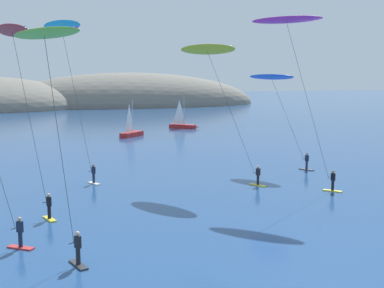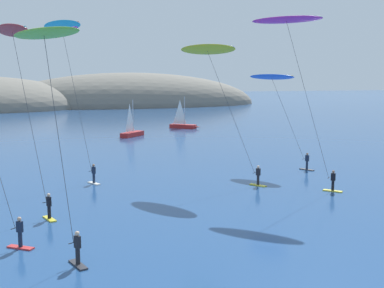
{
  "view_description": "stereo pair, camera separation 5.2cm",
  "coord_description": "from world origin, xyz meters",
  "px_view_note": "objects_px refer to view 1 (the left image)",
  "views": [
    {
      "loc": [
        -14.0,
        -5.82,
        8.92
      ],
      "look_at": [
        -2.74,
        25.62,
        4.36
      ],
      "focal_mm": 45.0,
      "sensor_mm": 36.0,
      "label": 1
    },
    {
      "loc": [
        -13.96,
        -5.83,
        8.92
      ],
      "look_at": [
        -2.74,
        25.62,
        4.36
      ],
      "focal_mm": 45.0,
      "sensor_mm": 36.0,
      "label": 2
    }
  ],
  "objects_px": {
    "kitesurfer_magenta": "(290,34)",
    "kitesurfer_cyan": "(63,35)",
    "kitesurfer_blue": "(274,83)",
    "kitesurfer_lime": "(47,52)",
    "sailboat_far": "(184,125)",
    "sailboat_near": "(133,132)",
    "kitesurfer_red": "(15,45)",
    "kitesurfer_yellow": "(210,57)"
  },
  "relations": [
    {
      "from": "sailboat_near",
      "to": "kitesurfer_magenta",
      "type": "distance_m",
      "value": 40.8
    },
    {
      "from": "sailboat_far",
      "to": "kitesurfer_cyan",
      "type": "height_order",
      "value": "kitesurfer_cyan"
    },
    {
      "from": "sailboat_far",
      "to": "kitesurfer_red",
      "type": "relative_size",
      "value": 0.45
    },
    {
      "from": "kitesurfer_red",
      "to": "kitesurfer_yellow",
      "type": "distance_m",
      "value": 16.67
    },
    {
      "from": "sailboat_near",
      "to": "kitesurfer_yellow",
      "type": "bearing_deg",
      "value": -90.86
    },
    {
      "from": "kitesurfer_cyan",
      "to": "kitesurfer_blue",
      "type": "relative_size",
      "value": 1.49
    },
    {
      "from": "kitesurfer_red",
      "to": "kitesurfer_blue",
      "type": "distance_m",
      "value": 25.86
    },
    {
      "from": "sailboat_near",
      "to": "kitesurfer_red",
      "type": "height_order",
      "value": "kitesurfer_red"
    },
    {
      "from": "sailboat_near",
      "to": "kitesurfer_magenta",
      "type": "height_order",
      "value": "kitesurfer_magenta"
    },
    {
      "from": "kitesurfer_magenta",
      "to": "kitesurfer_red",
      "type": "bearing_deg",
      "value": 177.89
    },
    {
      "from": "kitesurfer_lime",
      "to": "kitesurfer_cyan",
      "type": "bearing_deg",
      "value": 82.78
    },
    {
      "from": "sailboat_near",
      "to": "sailboat_far",
      "type": "xyz_separation_m",
      "value": [
        11.39,
        8.71,
        0.0
      ]
    },
    {
      "from": "kitesurfer_red",
      "to": "kitesurfer_lime",
      "type": "bearing_deg",
      "value": -81.98
    },
    {
      "from": "kitesurfer_red",
      "to": "kitesurfer_blue",
      "type": "height_order",
      "value": "kitesurfer_red"
    },
    {
      "from": "kitesurfer_yellow",
      "to": "kitesurfer_blue",
      "type": "bearing_deg",
      "value": 22.89
    },
    {
      "from": "kitesurfer_lime",
      "to": "kitesurfer_yellow",
      "type": "relative_size",
      "value": 0.95
    },
    {
      "from": "sailboat_far",
      "to": "kitesurfer_magenta",
      "type": "relative_size",
      "value": 0.41
    },
    {
      "from": "kitesurfer_lime",
      "to": "kitesurfer_blue",
      "type": "relative_size",
      "value": 1.2
    },
    {
      "from": "sailboat_near",
      "to": "kitesurfer_magenta",
      "type": "xyz_separation_m",
      "value": [
        4.23,
        -38.83,
        11.81
      ]
    },
    {
      "from": "sailboat_far",
      "to": "kitesurfer_magenta",
      "type": "distance_m",
      "value": 49.51
    },
    {
      "from": "sailboat_far",
      "to": "kitesurfer_blue",
      "type": "relative_size",
      "value": 0.6
    },
    {
      "from": "sailboat_near",
      "to": "kitesurfer_lime",
      "type": "distance_m",
      "value": 51.68
    },
    {
      "from": "kitesurfer_magenta",
      "to": "kitesurfer_cyan",
      "type": "relative_size",
      "value": 0.99
    },
    {
      "from": "kitesurfer_magenta",
      "to": "kitesurfer_blue",
      "type": "distance_m",
      "value": 10.44
    },
    {
      "from": "sailboat_near",
      "to": "kitesurfer_cyan",
      "type": "xyz_separation_m",
      "value": [
        -12.49,
        -28.32,
        12.12
      ]
    },
    {
      "from": "sailboat_far",
      "to": "kitesurfer_blue",
      "type": "height_order",
      "value": "kitesurfer_blue"
    },
    {
      "from": "kitesurfer_yellow",
      "to": "sailboat_near",
      "type": "bearing_deg",
      "value": 89.14
    },
    {
      "from": "kitesurfer_cyan",
      "to": "kitesurfer_yellow",
      "type": "height_order",
      "value": "kitesurfer_cyan"
    },
    {
      "from": "sailboat_far",
      "to": "kitesurfer_red",
      "type": "distance_m",
      "value": 55.48
    },
    {
      "from": "kitesurfer_lime",
      "to": "kitesurfer_blue",
      "type": "height_order",
      "value": "kitesurfer_lime"
    },
    {
      "from": "sailboat_far",
      "to": "kitesurfer_cyan",
      "type": "bearing_deg",
      "value": -122.81
    },
    {
      "from": "kitesurfer_magenta",
      "to": "kitesurfer_red",
      "type": "distance_m",
      "value": 20.8
    },
    {
      "from": "sailboat_far",
      "to": "kitesurfer_magenta",
      "type": "bearing_deg",
      "value": -98.56
    },
    {
      "from": "kitesurfer_magenta",
      "to": "kitesurfer_cyan",
      "type": "bearing_deg",
      "value": 147.85
    },
    {
      "from": "sailboat_near",
      "to": "kitesurfer_magenta",
      "type": "bearing_deg",
      "value": -83.78
    },
    {
      "from": "sailboat_far",
      "to": "kitesurfer_lime",
      "type": "relative_size",
      "value": 0.5
    },
    {
      "from": "sailboat_far",
      "to": "kitesurfer_yellow",
      "type": "distance_m",
      "value": 44.95
    },
    {
      "from": "kitesurfer_lime",
      "to": "kitesurfer_magenta",
      "type": "distance_m",
      "value": 21.69
    },
    {
      "from": "kitesurfer_magenta",
      "to": "kitesurfer_blue",
      "type": "bearing_deg",
      "value": 67.82
    },
    {
      "from": "kitesurfer_blue",
      "to": "kitesurfer_lime",
      "type": "bearing_deg",
      "value": -140.92
    },
    {
      "from": "kitesurfer_magenta",
      "to": "sailboat_far",
      "type": "bearing_deg",
      "value": 81.44
    },
    {
      "from": "kitesurfer_cyan",
      "to": "sailboat_near",
      "type": "bearing_deg",
      "value": 66.2
    }
  ]
}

